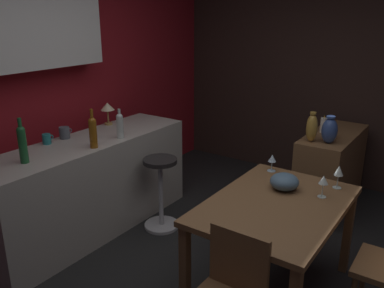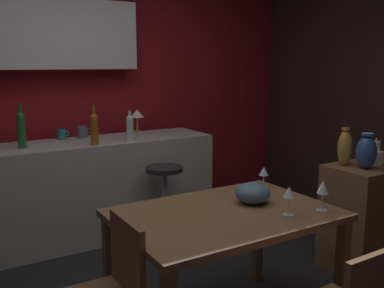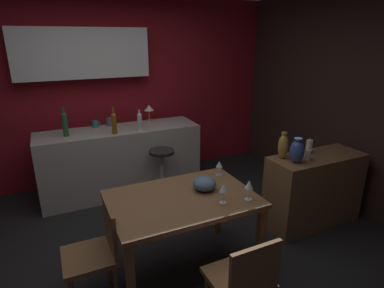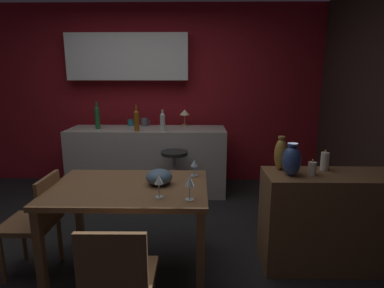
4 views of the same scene
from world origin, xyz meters
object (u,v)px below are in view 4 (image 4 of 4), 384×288
at_px(cup_slate, 145,122).
at_px(vase_ceramic_blue, 292,160).
at_px(bar_stool, 175,178).
at_px(pillar_candle_tall, 325,161).
at_px(cup_teal, 131,123).
at_px(wine_glass_left, 194,164).
at_px(counter_lamp, 185,113).
at_px(wine_bottle_green, 97,117).
at_px(wine_bottle_amber, 137,120).
at_px(fruit_bowl, 159,177).
at_px(wine_bottle_clear, 163,121).
at_px(wine_glass_right, 190,182).
at_px(vase_brass, 281,154).
at_px(sideboard_cabinet, 328,220).
at_px(chair_by_doorway, 118,280).
at_px(chair_near_window, 37,220).
at_px(wine_glass_center, 159,181).
at_px(dining_table, 129,197).
at_px(pillar_candle_short, 312,168).

height_order(cup_slate, vase_ceramic_blue, vase_ceramic_blue).
distance_m(bar_stool, pillar_candle_tall, 1.81).
bearing_deg(cup_slate, cup_teal, -178.95).
bearing_deg(wine_glass_left, bar_stool, 104.01).
distance_m(counter_lamp, pillar_candle_tall, 2.23).
xyz_separation_m(wine_bottle_green, vase_ceramic_blue, (2.08, -1.71, -0.12)).
height_order(bar_stool, cup_teal, cup_teal).
relative_size(wine_glass_left, wine_bottle_amber, 0.42).
height_order(wine_glass_left, fruit_bowl, wine_glass_left).
relative_size(wine_bottle_clear, cup_teal, 2.52).
relative_size(wine_glass_right, vase_brass, 0.62).
distance_m(sideboard_cabinet, wine_bottle_amber, 2.49).
bearing_deg(cup_slate, chair_by_doorway, -83.93).
xyz_separation_m(sideboard_cabinet, pillar_candle_tall, (-0.03, 0.11, 0.49)).
distance_m(fruit_bowl, counter_lamp, 2.01).
bearing_deg(counter_lamp, pillar_candle_tall, -55.40).
xyz_separation_m(chair_near_window, counter_lamp, (1.12, 2.09, 0.61)).
relative_size(cup_slate, vase_brass, 0.44).
xyz_separation_m(wine_glass_center, fruit_bowl, (-0.03, 0.28, -0.06)).
bearing_deg(wine_bottle_green, chair_near_window, -88.98).
bearing_deg(chair_near_window, bar_stool, 52.42).
bearing_deg(vase_ceramic_blue, pillar_candle_tall, 25.58).
bearing_deg(wine_bottle_clear, dining_table, -93.63).
bearing_deg(chair_near_window, vase_brass, 7.23).
height_order(sideboard_cabinet, bar_stool, sideboard_cabinet).
relative_size(chair_by_doorway, wine_glass_center, 5.01).
height_order(chair_near_window, wine_bottle_clear, wine_bottle_clear).
relative_size(pillar_candle_short, vase_brass, 0.46).
xyz_separation_m(pillar_candle_short, vase_brass, (-0.22, 0.14, 0.08)).
distance_m(wine_glass_right, wine_bottle_clear, 1.93).
distance_m(bar_stool, wine_bottle_green, 1.35).
xyz_separation_m(wine_glass_left, wine_bottle_amber, (-0.75, 1.32, 0.20)).
bearing_deg(pillar_candle_tall, fruit_bowl, -173.41).
bearing_deg(wine_bottle_clear, wine_glass_left, -72.41).
distance_m(chair_by_doorway, cup_teal, 2.91).
relative_size(chair_near_window, wine_bottle_green, 2.32).
distance_m(chair_near_window, pillar_candle_tall, 2.43).
bearing_deg(sideboard_cabinet, bar_stool, 139.55).
relative_size(pillar_candle_short, vase_ceramic_blue, 0.51).
bearing_deg(wine_glass_center, wine_bottle_green, 117.94).
relative_size(wine_glass_left, pillar_candle_short, 1.07).
height_order(cup_teal, pillar_candle_tall, pillar_candle_tall).
height_order(bar_stool, wine_bottle_amber, wine_bottle_amber).
xyz_separation_m(chair_by_doorway, pillar_candle_short, (1.37, 0.88, 0.41)).
xyz_separation_m(fruit_bowl, vase_ceramic_blue, (1.06, 0.00, 0.14)).
bearing_deg(counter_lamp, vase_ceramic_blue, -64.77).
distance_m(fruit_bowl, wine_bottle_green, 2.01).
distance_m(wine_glass_center, fruit_bowl, 0.29).
distance_m(chair_by_doorway, vase_ceramic_blue, 1.55).
relative_size(dining_table, wine_bottle_green, 3.49).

